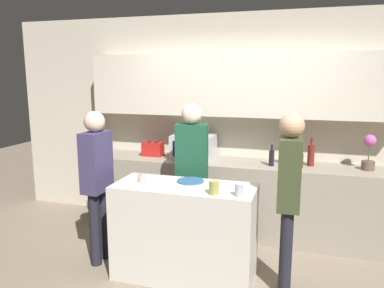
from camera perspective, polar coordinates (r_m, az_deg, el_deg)
The scene contains 18 objects.
back_wall at distance 4.74m, azimuth 7.10°, elevation 5.45°, with size 6.40×0.40×2.70m.
back_counter at distance 4.70m, azimuth 6.23°, elevation -8.09°, with size 3.60×0.62×0.91m.
kitchen_island at distance 3.69m, azimuth -1.15°, elevation -13.21°, with size 1.34×0.57×0.93m.
microwave at distance 4.69m, azimuth 0.22°, elevation -0.42°, with size 0.52×0.39×0.30m.
toaster at distance 4.88m, azimuth -5.97°, elevation -0.75°, with size 0.26×0.16×0.18m.
potted_plant at distance 4.55m, azimuth 25.37°, elevation -1.17°, with size 0.14×0.14×0.39m.
bottle_0 at distance 4.42m, azimuth 12.02°, elevation -2.04°, with size 0.06×0.06×0.25m.
bottle_1 at distance 4.58m, azimuth 13.62°, elevation -1.79°, with size 0.06×0.06×0.23m.
bottle_2 at distance 4.48m, azimuth 14.89°, elevation -1.74°, with size 0.07×0.07×0.30m.
bottle_3 at distance 4.41m, azimuth 16.08°, elevation -2.36°, with size 0.08×0.08×0.23m.
bottle_4 at distance 4.52m, azimuth 17.68°, elevation -1.63°, with size 0.08×0.08×0.33m.
plate_on_island at distance 3.64m, azimuth -0.24°, elevation -5.65°, with size 0.26×0.26×0.01m.
cup_0 at distance 3.23m, azimuth 7.16°, elevation -7.00°, with size 0.07×0.07×0.11m.
cup_1 at distance 3.66m, azimuth -7.65°, elevation -5.14°, with size 0.07×0.07×0.08m.
cup_2 at distance 3.26m, azimuth 3.39°, elevation -6.68°, with size 0.09×0.09×0.12m.
person_left at distance 3.94m, azimuth -14.30°, elevation -4.58°, with size 0.21×0.35×1.59m.
person_center at distance 3.39m, azimuth 14.54°, elevation -6.58°, with size 0.21×0.35×1.63m.
person_right at distance 4.04m, azimuth -0.04°, elevation -3.31°, with size 0.37×0.24×1.65m.
Camera 1 is at (0.80, -2.99, 1.94)m, focal length 35.00 mm.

